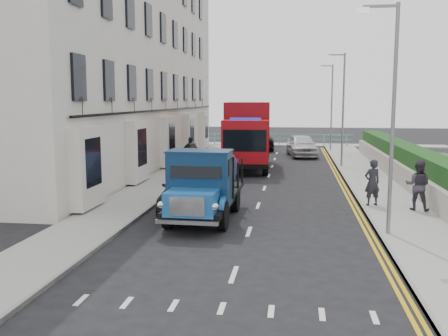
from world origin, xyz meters
TOP-DOWN VIEW (x-y plane):
  - ground at (0.00, 0.00)m, footprint 120.00×120.00m
  - pavement_west at (-5.20, 9.00)m, footprint 2.40×38.00m
  - pavement_east at (5.30, 9.00)m, footprint 2.60×38.00m
  - promenade at (0.00, 29.00)m, footprint 30.00×2.50m
  - sea_plane at (0.00, 60.00)m, footprint 120.00×120.00m
  - terrace_west at (-9.47, 13.00)m, footprint 6.31×30.20m
  - garden_east at (7.21, 9.00)m, footprint 1.45×28.00m
  - seafront_railing at (0.00, 28.20)m, footprint 13.00×0.08m
  - lamp_near at (4.18, -2.00)m, footprint 1.23×0.18m
  - lamp_mid at (4.18, 14.00)m, footprint 1.23×0.18m
  - lamp_far at (4.18, 24.00)m, footprint 1.23×0.18m
  - bedford_lorry at (-1.73, -1.10)m, footprint 2.21×5.31m
  - red_lorry at (-1.49, 13.11)m, footprint 3.02×7.85m
  - parked_car_front at (-2.60, 1.00)m, footprint 2.10×4.72m
  - parked_car_mid at (-2.60, 7.00)m, footprint 2.02×4.50m
  - parked_car_rear at (-2.60, 18.00)m, footprint 2.43×5.25m
  - seafront_car_left at (-1.83, 24.81)m, footprint 3.26×5.99m
  - seafront_car_right at (1.92, 20.00)m, footprint 2.59×5.07m
  - pedestrian_east_near at (4.40, 2.13)m, footprint 0.77×0.65m
  - pedestrian_east_far at (5.95, 1.54)m, footprint 1.08×0.96m
  - pedestrian_west_near at (-4.78, 11.69)m, footprint 1.12×0.52m
  - pedestrian_west_far at (-4.40, 10.51)m, footprint 0.88×0.63m

SIDE VIEW (x-z plane):
  - ground at x=0.00m, z-range 0.00..0.00m
  - sea_plane at x=0.00m, z-range 0.00..0.00m
  - pavement_west at x=-5.20m, z-range 0.00..0.12m
  - pavement_east at x=5.30m, z-range 0.00..0.12m
  - promenade at x=0.00m, z-range 0.00..0.12m
  - seafront_railing at x=0.00m, z-range 0.03..1.14m
  - parked_car_mid at x=-2.60m, z-range 0.00..1.43m
  - parked_car_rear at x=-2.60m, z-range 0.00..1.49m
  - parked_car_front at x=-2.60m, z-range 0.00..1.58m
  - seafront_car_left at x=-1.83m, z-range 0.00..1.59m
  - seafront_car_right at x=1.92m, z-range 0.00..1.65m
  - garden_east at x=7.21m, z-range 0.02..1.77m
  - pedestrian_west_far at x=-4.40m, z-range 0.12..1.78m
  - pedestrian_east_near at x=4.40m, z-range 0.12..1.92m
  - pedestrian_west_near at x=-4.78m, z-range 0.12..1.99m
  - pedestrian_east_far at x=5.95m, z-range 0.12..1.99m
  - bedford_lorry at x=-1.73m, z-range -0.10..2.38m
  - red_lorry at x=-1.49m, z-range 0.13..4.18m
  - lamp_near at x=4.18m, z-range 0.50..7.50m
  - lamp_mid at x=4.18m, z-range 0.50..7.50m
  - lamp_far at x=4.18m, z-range 0.50..7.50m
  - terrace_west at x=-9.47m, z-range 0.04..14.29m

